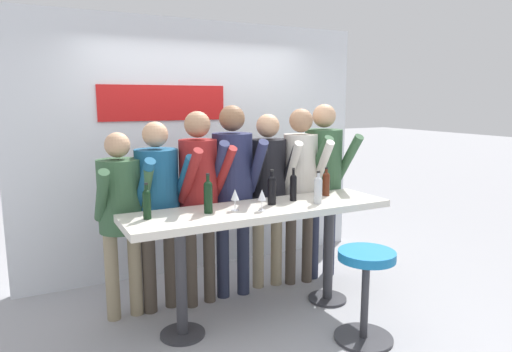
{
  "coord_description": "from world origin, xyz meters",
  "views": [
    {
      "loc": [
        -1.76,
        -3.29,
        1.88
      ],
      "look_at": [
        0.0,
        0.09,
        1.23
      ],
      "focal_mm": 32.0,
      "sensor_mm": 36.0,
      "label": 1
    }
  ],
  "objects_px": {
    "person_center_left": "(199,186)",
    "person_center": "(233,180)",
    "wine_bottle_4": "(293,186)",
    "wine_glass_0": "(262,196)",
    "person_center_right": "(268,181)",
    "person_far_left": "(121,206)",
    "wine_bottle_3": "(208,195)",
    "wine_bottle_0": "(326,183)",
    "bar_stool": "(366,281)",
    "wine_bottle_5": "(272,189)",
    "tasting_table": "(261,224)",
    "wine_bottle_1": "(147,203)",
    "person_right": "(301,176)",
    "wine_bottle_2": "(318,189)",
    "wine_glass_1": "(235,195)",
    "person_far_right": "(323,172)",
    "person_left": "(158,196)"
  },
  "relations": [
    {
      "from": "person_left",
      "to": "wine_glass_1",
      "type": "height_order",
      "value": "person_left"
    },
    {
      "from": "tasting_table",
      "to": "person_center_left",
      "type": "bearing_deg",
      "value": 128.58
    },
    {
      "from": "wine_bottle_2",
      "to": "wine_bottle_4",
      "type": "distance_m",
      "value": 0.23
    },
    {
      "from": "person_far_left",
      "to": "wine_bottle_3",
      "type": "height_order",
      "value": "person_far_left"
    },
    {
      "from": "tasting_table",
      "to": "person_far_right",
      "type": "distance_m",
      "value": 1.17
    },
    {
      "from": "person_far_right",
      "to": "wine_glass_0",
      "type": "xyz_separation_m",
      "value": [
        -1.06,
        -0.63,
        -0.03
      ]
    },
    {
      "from": "wine_bottle_5",
      "to": "person_center_left",
      "type": "bearing_deg",
      "value": 138.96
    },
    {
      "from": "wine_bottle_2",
      "to": "person_far_left",
      "type": "bearing_deg",
      "value": 157.21
    },
    {
      "from": "person_far_right",
      "to": "wine_glass_0",
      "type": "height_order",
      "value": "person_far_right"
    },
    {
      "from": "person_center_right",
      "to": "wine_bottle_3",
      "type": "bearing_deg",
      "value": -139.32
    },
    {
      "from": "wine_bottle_4",
      "to": "person_center_right",
      "type": "bearing_deg",
      "value": 89.37
    },
    {
      "from": "person_right",
      "to": "wine_bottle_2",
      "type": "distance_m",
      "value": 0.62
    },
    {
      "from": "person_center_right",
      "to": "wine_bottle_4",
      "type": "height_order",
      "value": "person_center_right"
    },
    {
      "from": "person_center",
      "to": "person_far_right",
      "type": "xyz_separation_m",
      "value": [
        1.04,
        0.01,
        -0.0
      ]
    },
    {
      "from": "person_far_left",
      "to": "wine_bottle_1",
      "type": "height_order",
      "value": "person_far_left"
    },
    {
      "from": "person_center_left",
      "to": "wine_bottle_1",
      "type": "xyz_separation_m",
      "value": [
        -0.57,
        -0.42,
        -0.0
      ]
    },
    {
      "from": "person_left",
      "to": "wine_bottle_0",
      "type": "distance_m",
      "value": 1.54
    },
    {
      "from": "person_far_left",
      "to": "wine_bottle_4",
      "type": "bearing_deg",
      "value": -19.15
    },
    {
      "from": "tasting_table",
      "to": "wine_bottle_1",
      "type": "xyz_separation_m",
      "value": [
        -0.95,
        0.05,
        0.28
      ]
    },
    {
      "from": "person_center_right",
      "to": "wine_bottle_0",
      "type": "xyz_separation_m",
      "value": [
        0.38,
        -0.43,
        0.03
      ]
    },
    {
      "from": "person_right",
      "to": "person_far_left",
      "type": "bearing_deg",
      "value": -172.3
    },
    {
      "from": "person_left",
      "to": "wine_bottle_4",
      "type": "bearing_deg",
      "value": -29.87
    },
    {
      "from": "person_center",
      "to": "person_center_right",
      "type": "bearing_deg",
      "value": 13.69
    },
    {
      "from": "person_center",
      "to": "person_far_right",
      "type": "height_order",
      "value": "person_far_right"
    },
    {
      "from": "tasting_table",
      "to": "wine_bottle_3",
      "type": "distance_m",
      "value": 0.55
    },
    {
      "from": "person_center",
      "to": "wine_bottle_0",
      "type": "height_order",
      "value": "person_center"
    },
    {
      "from": "person_center",
      "to": "wine_glass_1",
      "type": "relative_size",
      "value": 10.3
    },
    {
      "from": "tasting_table",
      "to": "person_right",
      "type": "xyz_separation_m",
      "value": [
        0.7,
        0.47,
        0.29
      ]
    },
    {
      "from": "wine_bottle_4",
      "to": "wine_glass_0",
      "type": "distance_m",
      "value": 0.47
    },
    {
      "from": "person_center",
      "to": "wine_bottle_2",
      "type": "xyz_separation_m",
      "value": [
        0.53,
        -0.62,
        -0.02
      ]
    },
    {
      "from": "person_far_left",
      "to": "wine_bottle_3",
      "type": "bearing_deg",
      "value": -43.23
    },
    {
      "from": "person_center_left",
      "to": "person_center_right",
      "type": "xyz_separation_m",
      "value": [
        0.75,
        0.08,
        -0.03
      ]
    },
    {
      "from": "person_far_left",
      "to": "person_right",
      "type": "bearing_deg",
      "value": -3.41
    },
    {
      "from": "person_right",
      "to": "wine_bottle_0",
      "type": "height_order",
      "value": "person_right"
    },
    {
      "from": "wine_bottle_4",
      "to": "person_left",
      "type": "bearing_deg",
      "value": 157.42
    },
    {
      "from": "bar_stool",
      "to": "person_far_left",
      "type": "distance_m",
      "value": 2.08
    },
    {
      "from": "person_center",
      "to": "wine_glass_1",
      "type": "distance_m",
      "value": 0.55
    },
    {
      "from": "wine_bottle_3",
      "to": "wine_bottle_5",
      "type": "height_order",
      "value": "wine_bottle_3"
    },
    {
      "from": "person_left",
      "to": "person_center_right",
      "type": "xyz_separation_m",
      "value": [
        1.1,
        0.02,
        0.04
      ]
    },
    {
      "from": "wine_bottle_2",
      "to": "wine_bottle_5",
      "type": "height_order",
      "value": "wine_bottle_5"
    },
    {
      "from": "bar_stool",
      "to": "wine_bottle_1",
      "type": "relative_size",
      "value": 2.62
    },
    {
      "from": "bar_stool",
      "to": "person_right",
      "type": "distance_m",
      "value": 1.36
    },
    {
      "from": "wine_bottle_3",
      "to": "person_left",
      "type": "bearing_deg",
      "value": 116.59
    },
    {
      "from": "person_center_left",
      "to": "person_center",
      "type": "bearing_deg",
      "value": -1.27
    },
    {
      "from": "person_center_right",
      "to": "person_far_left",
      "type": "bearing_deg",
      "value": -171.28
    },
    {
      "from": "tasting_table",
      "to": "person_center_right",
      "type": "xyz_separation_m",
      "value": [
        0.37,
        0.55,
        0.25
      ]
    },
    {
      "from": "bar_stool",
      "to": "wine_bottle_5",
      "type": "relative_size",
      "value": 2.39
    },
    {
      "from": "wine_bottle_2",
      "to": "wine_glass_0",
      "type": "distance_m",
      "value": 0.55
    },
    {
      "from": "person_far_right",
      "to": "wine_glass_1",
      "type": "distance_m",
      "value": 1.35
    },
    {
      "from": "bar_stool",
      "to": "wine_bottle_3",
      "type": "relative_size",
      "value": 2.28
    }
  ]
}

